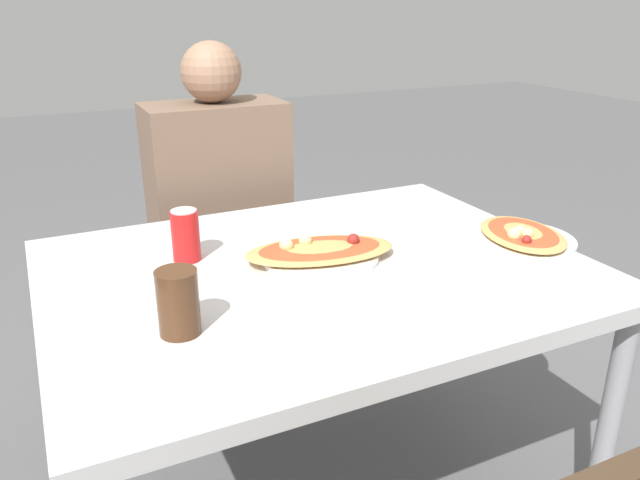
% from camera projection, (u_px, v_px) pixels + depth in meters
% --- Properties ---
extents(dining_table, '(1.23, 0.94, 0.73)m').
position_uv_depth(dining_table, '(318.00, 292.00, 1.48)').
color(dining_table, silver).
rests_on(dining_table, ground_plane).
extents(chair_far_seated, '(0.40, 0.40, 0.91)m').
position_uv_depth(chair_far_seated, '(213.00, 240.00, 2.20)').
color(chair_far_seated, '#3F2D1E').
rests_on(chair_far_seated, ground_plane).
extents(person_seated, '(0.44, 0.26, 1.20)m').
position_uv_depth(person_seated, '(220.00, 197.00, 2.03)').
color(person_seated, '#2D2D38').
rests_on(person_seated, ground_plane).
extents(pizza_main, '(0.39, 0.28, 0.06)m').
position_uv_depth(pizza_main, '(319.00, 252.00, 1.49)').
color(pizza_main, white).
rests_on(pizza_main, dining_table).
extents(soda_can, '(0.07, 0.07, 0.12)m').
position_uv_depth(soda_can, '(186.00, 235.00, 1.47)').
color(soda_can, red).
rests_on(soda_can, dining_table).
extents(drink_glass, '(0.08, 0.08, 0.13)m').
position_uv_depth(drink_glass, '(178.00, 302.00, 1.15)').
color(drink_glass, '#4C2D19').
rests_on(drink_glass, dining_table).
extents(pizza_second, '(0.27, 0.32, 0.06)m').
position_uv_depth(pizza_second, '(522.00, 236.00, 1.59)').
color(pizza_second, white).
rests_on(pizza_second, dining_table).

